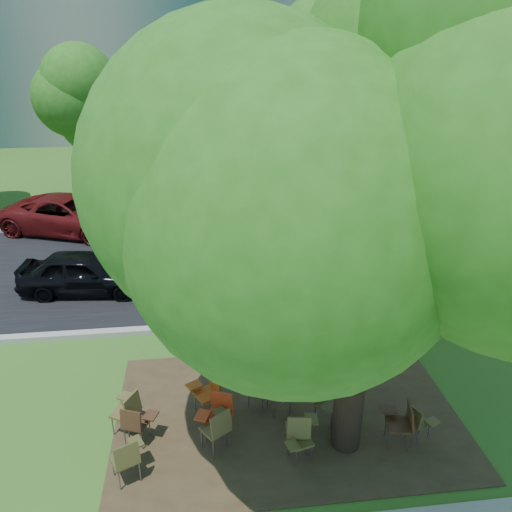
{
  "coord_description": "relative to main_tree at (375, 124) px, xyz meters",
  "views": [
    {
      "loc": [
        -0.59,
        -8.52,
        7.24
      ],
      "look_at": [
        0.91,
        4.13,
        1.57
      ],
      "focal_mm": 35.0,
      "sensor_mm": 36.0,
      "label": 1
    }
  ],
  "objects": [
    {
      "name": "ground",
      "position": [
        -1.97,
        1.45,
        -6.06
      ],
      "size": [
        160.0,
        160.0,
        0.0
      ],
      "primitive_type": "plane",
      "color": "#2A5119",
      "rests_on": "ground"
    },
    {
      "name": "dirt_patch",
      "position": [
        -0.97,
        0.95,
        -6.04
      ],
      "size": [
        7.0,
        4.5,
        0.03
      ],
      "primitive_type": "cube",
      "color": "#382819",
      "rests_on": "ground"
    },
    {
      "name": "asphalt_road",
      "position": [
        -1.97,
        8.45,
        -6.04
      ],
      "size": [
        80.0,
        8.0,
        0.04
      ],
      "primitive_type": "cube",
      "color": "black",
      "rests_on": "ground"
    },
    {
      "name": "kerb_near",
      "position": [
        -1.97,
        4.45,
        -5.99
      ],
      "size": [
        80.0,
        0.25,
        0.14
      ],
      "primitive_type": "cube",
      "color": "gray",
      "rests_on": "ground"
    },
    {
      "name": "kerb_far",
      "position": [
        -1.97,
        12.55,
        -5.99
      ],
      "size": [
        80.0,
        0.25,
        0.14
      ],
      "primitive_type": "cube",
      "color": "gray",
      "rests_on": "ground"
    },
    {
      "name": "bg_tree_2",
      "position": [
        -6.97,
        17.45,
        -1.84
      ],
      "size": [
        4.8,
        4.8,
        6.62
      ],
      "color": "black",
      "rests_on": "ground"
    },
    {
      "name": "bg_tree_3",
      "position": [
        6.03,
        15.45,
        -1.03
      ],
      "size": [
        5.6,
        5.6,
        7.84
      ],
      "color": "black",
      "rests_on": "ground"
    },
    {
      "name": "main_tree",
      "position": [
        0.0,
        0.0,
        0.0
      ],
      "size": [
        7.08,
        7.08,
        9.61
      ],
      "color": "black",
      "rests_on": "ground"
    },
    {
      "name": "school_bus",
      "position": [
        6.07,
        7.17,
        -4.24
      ],
      "size": [
        12.94,
        3.32,
        3.14
      ],
      "rotation": [
        0.0,
        0.0,
        0.03
      ],
      "color": "orange",
      "rests_on": "ground"
    },
    {
      "name": "chair_0",
      "position": [
        -4.03,
        -0.4,
        -5.48
      ],
      "size": [
        0.63,
        0.74,
        0.93
      ],
      "rotation": [
        0.0,
        0.0,
        0.44
      ],
      "color": "#433F1D",
      "rests_on": "ground"
    },
    {
      "name": "chair_1",
      "position": [
        -3.96,
        0.46,
        -5.5
      ],
      "size": [
        0.71,
        0.56,
        0.89
      ],
      "rotation": [
        0.0,
        0.0,
        -0.36
      ],
      "color": "#3C2415",
      "rests_on": "ground"
    },
    {
      "name": "chair_2",
      "position": [
        -2.43,
        0.14,
        -5.46
      ],
      "size": [
        0.64,
        0.8,
        0.96
      ],
      "rotation": [
        0.0,
        0.0,
        0.6
      ],
      "color": "brown",
      "rests_on": "ground"
    },
    {
      "name": "chair_3",
      "position": [
        -2.4,
        0.51,
        -5.46
      ],
      "size": [
        0.78,
        0.61,
        0.97
      ],
      "rotation": [
        0.0,
        0.0,
        2.76
      ],
      "color": "#BD3614",
      "rests_on": "ground"
    },
    {
      "name": "chair_4",
      "position": [
        -0.92,
        -0.1,
        -5.48
      ],
      "size": [
        0.66,
        0.55,
        0.94
      ],
      "rotation": [
        0.0,
        0.0,
        -0.13
      ],
      "color": "brown",
      "rests_on": "ground"
    },
    {
      "name": "chair_5",
      "position": [
        -0.98,
        -0.23,
        -5.55
      ],
      "size": [
        0.56,
        0.6,
        0.82
      ],
      "rotation": [
        0.0,
        0.0,
        3.41
      ],
      "color": "brown",
      "rests_on": "ground"
    },
    {
      "name": "chair_6",
      "position": [
        1.03,
        -0.12,
        -5.46
      ],
      "size": [
        0.56,
        0.71,
        0.96
      ],
      "rotation": [
        0.0,
        0.0,
        1.38
      ],
      "color": "#3E2316",
      "rests_on": "ground"
    },
    {
      "name": "chair_7",
      "position": [
        1.4,
        -0.04,
        -5.58
      ],
      "size": [
        0.61,
        0.53,
        0.78
      ],
      "rotation": [
        0.0,
        0.0,
        -1.16
      ],
      "color": "#4D4521",
      "rests_on": "ground"
    },
    {
      "name": "chair_8",
      "position": [
        -4.14,
        0.8,
        -5.46
      ],
      "size": [
        0.64,
        0.81,
        0.96
      ],
      "rotation": [
        0.0,
        0.0,
        1.04
      ],
      "color": "brown",
      "rests_on": "ground"
    },
    {
      "name": "chair_9",
      "position": [
        -2.57,
        1.23,
        -5.48
      ],
      "size": [
        0.76,
        0.63,
        0.94
      ],
      "rotation": [
        0.0,
        0.0,
        2.05
      ],
      "color": "#A84512",
      "rests_on": "ground"
    },
    {
      "name": "chair_10",
      "position": [
        -1.59,
        1.28,
        -5.58
      ],
      "size": [
        0.51,
        0.65,
        0.78
      ],
      "rotation": [
        0.0,
        0.0,
        -2.05
      ],
      "color": "#46421E",
      "rests_on": "ground"
    },
    {
      "name": "chair_11",
      "position": [
        -1.09,
        1.0,
        -5.48
      ],
      "size": [
        0.63,
        0.65,
        0.93
      ],
      "rotation": [
        0.0,
        0.0,
        0.22
      ],
      "color": "#51371D",
      "rests_on": "ground"
    },
    {
      "name": "chair_12",
      "position": [
        -0.27,
        0.66,
        -5.49
      ],
      "size": [
        0.62,
        0.78,
        0.91
      ],
      "rotation": [
        0.0,
        0.0,
        4.06
      ],
      "color": "#473F1F",
      "rests_on": "ground"
    },
    {
      "name": "black_car",
      "position": [
        -6.12,
        7.0,
        -5.4
      ],
      "size": [
        3.99,
        1.92,
        1.31
      ],
      "primitive_type": "imported",
      "rotation": [
        0.0,
        0.0,
        1.47
      ],
      "color": "black",
      "rests_on": "ground"
    },
    {
      "name": "bg_car_red",
      "position": [
        -7.63,
        12.25,
        -5.31
      ],
      "size": [
        5.88,
        4.17,
        1.49
      ],
      "primitive_type": "imported",
      "rotation": [
        0.0,
        0.0,
        1.22
      ],
      "color": "#510D0E",
      "rests_on": "ground"
    }
  ]
}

